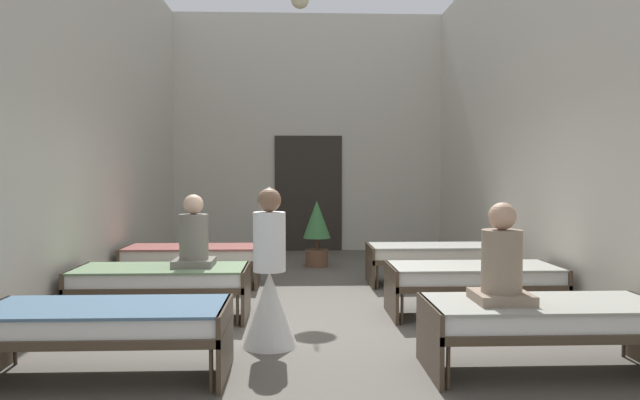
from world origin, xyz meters
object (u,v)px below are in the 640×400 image
object	(u,v)px
bed_right_row_0	(544,318)
potted_plant	(317,229)
bed_right_row_2	(434,254)
bed_left_row_0	(106,323)
bed_left_row_1	(162,279)
bed_right_row_1	(473,277)
nurse_near_aisle	(270,290)
patient_seated_primary	(194,240)
bed_left_row_2	(192,255)
patient_seated_secondary	(502,265)

from	to	relation	value
bed_right_row_0	potted_plant	size ratio (longest dim) A/B	1.66
bed_right_row_2	bed_left_row_0	bearing A→B (deg)	-132.51
bed_left_row_1	bed_right_row_0	bearing A→B (deg)	-28.62
bed_right_row_1	bed_right_row_2	bearing A→B (deg)	90.00
nurse_near_aisle	patient_seated_primary	bearing A→B (deg)	90.70
bed_left_row_2	nurse_near_aisle	size ratio (longest dim) A/B	1.28
bed_left_row_1	patient_seated_primary	distance (m)	0.56
bed_left_row_0	nurse_near_aisle	xyz separation A→B (m)	(1.24, 0.81, 0.09)
patient_seated_secondary	bed_right_row_0	bearing A→B (deg)	-0.41
potted_plant	nurse_near_aisle	bearing A→B (deg)	-97.29
bed_right_row_0	nurse_near_aisle	bearing A→B (deg)	160.13
potted_plant	bed_left_row_1	bearing A→B (deg)	-117.04
potted_plant	patient_seated_primary	bearing A→B (deg)	-112.74
potted_plant	bed_right_row_1	bearing A→B (deg)	-65.57
patient_seated_primary	patient_seated_secondary	world-z (taller)	same
nurse_near_aisle	patient_seated_secondary	xyz separation A→B (m)	(1.89, -0.81, 0.34)
bed_left_row_0	patient_seated_primary	xyz separation A→B (m)	(0.35, 1.95, 0.43)
nurse_near_aisle	potted_plant	bearing A→B (deg)	45.38
patient_seated_primary	potted_plant	distance (m)	3.87
bed_right_row_1	patient_seated_secondary	distance (m)	1.98
nurse_near_aisle	patient_seated_secondary	distance (m)	2.08
bed_right_row_0	bed_right_row_2	size ratio (longest dim) A/B	1.00
bed_left_row_1	patient_seated_secondary	size ratio (longest dim) A/B	2.37
nurse_near_aisle	bed_left_row_0	bearing A→B (deg)	175.79
bed_right_row_1	patient_seated_secondary	world-z (taller)	patient_seated_secondary
nurse_near_aisle	bed_right_row_0	bearing A→B (deg)	-57.21
patient_seated_secondary	potted_plant	bearing A→B (deg)	103.18
bed_right_row_0	bed_right_row_1	size ratio (longest dim) A/B	1.00
bed_left_row_2	potted_plant	bearing A→B (deg)	42.87
bed_left_row_0	nurse_near_aisle	distance (m)	1.49
bed_left_row_1	bed_left_row_2	xyz separation A→B (m)	(0.00, 1.90, 0.00)
bed_left_row_0	potted_plant	xyz separation A→B (m)	(1.84, 5.51, 0.22)
bed_left_row_0	nurse_near_aisle	size ratio (longest dim) A/B	1.28
bed_right_row_1	bed_left_row_2	xyz separation A→B (m)	(-3.48, 1.90, 0.00)
bed_left_row_2	patient_seated_primary	bearing A→B (deg)	-79.29
bed_left_row_0	bed_right_row_2	size ratio (longest dim) A/B	1.00
patient_seated_secondary	nurse_near_aisle	bearing A→B (deg)	156.88
bed_left_row_0	patient_seated_secondary	size ratio (longest dim) A/B	2.37
potted_plant	bed_right_row_0	bearing A→B (deg)	-73.42
patient_seated_primary	bed_left_row_1	bearing A→B (deg)	-171.92
bed_left_row_2	bed_right_row_1	bearing A→B (deg)	-28.62
bed_right_row_1	bed_right_row_2	xyz separation A→B (m)	(0.00, 1.90, 0.00)
bed_left_row_2	nurse_near_aisle	distance (m)	3.24
bed_left_row_2	patient_seated_secondary	distance (m)	4.94
bed_left_row_0	patient_seated_primary	size ratio (longest dim) A/B	2.37
bed_left_row_0	bed_left_row_2	world-z (taller)	same
bed_left_row_2	patient_seated_primary	distance (m)	1.93
bed_left_row_2	bed_right_row_2	world-z (taller)	same
bed_left_row_2	patient_seated_secondary	world-z (taller)	patient_seated_secondary
bed_left_row_0	bed_right_row_2	xyz separation A→B (m)	(3.48, 3.80, 0.00)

